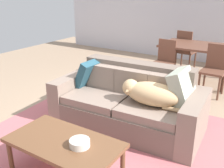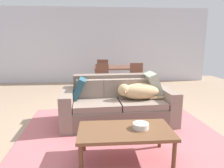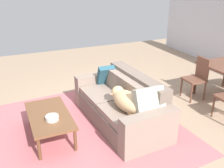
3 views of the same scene
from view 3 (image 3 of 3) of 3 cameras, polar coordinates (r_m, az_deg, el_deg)
name	(u,v)px [view 3 (image 3 of 3)]	position (r m, az deg, el deg)	size (l,w,h in m)	color
ground_plane	(116,115)	(4.83, 0.98, -6.98)	(10.00, 10.00, 0.00)	tan
area_rug	(85,129)	(4.42, -6.20, -10.13)	(3.19, 3.12, 0.01)	#BF6368
couch	(123,105)	(4.49, 2.39, -4.68)	(2.07, 1.05, 0.85)	#6F5F54
dog_on_left_cushion	(126,100)	(4.04, 3.28, -3.66)	(0.88, 0.41, 0.29)	tan
throw_pillow_by_left_arm	(108,75)	(4.96, -0.96, 2.02)	(0.12, 0.40, 0.40)	#254C5D
throw_pillow_by_right_arm	(149,103)	(3.84, 8.44, -4.29)	(0.16, 0.47, 0.47)	#AAB09B
coffee_table	(49,117)	(4.17, -13.95, -7.14)	(1.16, 0.62, 0.41)	brown
bowl_on_coffee_table	(52,118)	(3.96, -13.34, -7.43)	(0.20, 0.20, 0.07)	silver
dining_chair_near_left	(197,76)	(5.59, 18.65, 1.63)	(0.41, 0.41, 0.88)	brown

